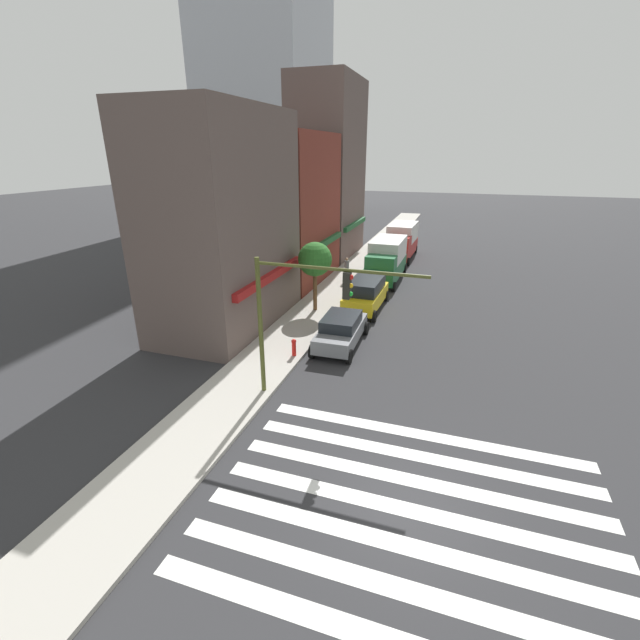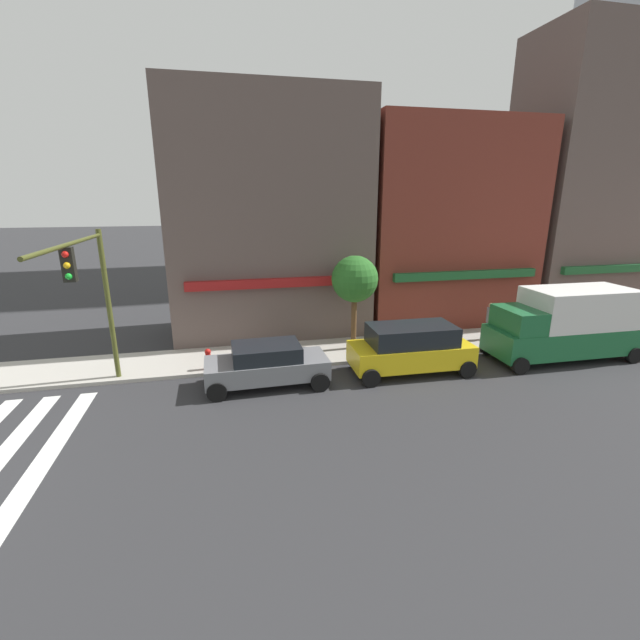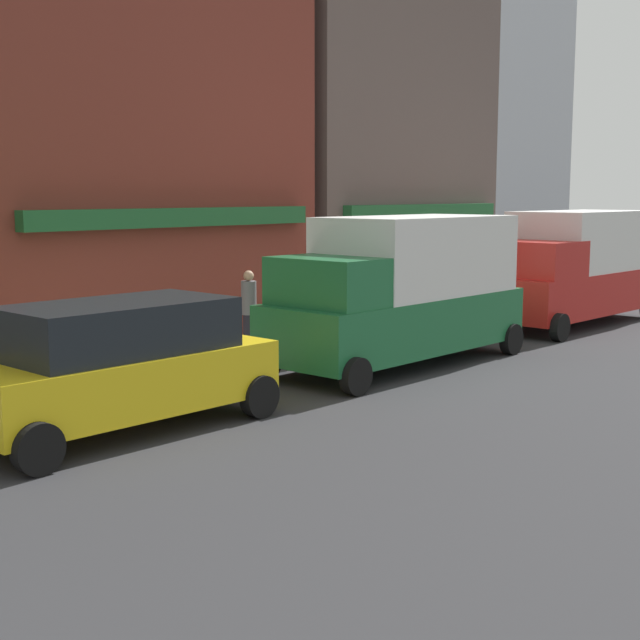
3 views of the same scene
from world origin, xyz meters
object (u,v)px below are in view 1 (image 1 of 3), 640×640
traffic_signal (299,305)px  box_truck_green (386,259)px  pedestrian_grey_coat (347,269)px  suv_yellow (366,293)px  box_truck_red (401,241)px  sedan_grey (341,330)px  street_tree (315,260)px  fire_hydrant (294,346)px

traffic_signal → box_truck_green: (18.00, -0.10, -2.39)m
traffic_signal → pedestrian_grey_coat: (16.21, 2.51, -2.91)m
suv_yellow → box_truck_red: (14.60, -0.00, 0.56)m
traffic_signal → sedan_grey: size_ratio=1.40×
box_truck_green → street_tree: 9.02m
sedan_grey → box_truck_red: box_truck_red is taller
fire_hydrant → street_tree: bearing=9.9°
sedan_grey → fire_hydrant: sedan_grey is taller
fire_hydrant → street_tree: size_ratio=0.20×
traffic_signal → suv_yellow: traffic_signal is taller
traffic_signal → street_tree: traffic_signal is taller
box_truck_red → suv_yellow: bearing=-178.3°
box_truck_green → traffic_signal: bearing=-179.6°
street_tree → box_truck_red: bearing=-9.9°
traffic_signal → street_tree: bearing=15.7°
box_truck_red → pedestrian_grey_coat: bearing=166.3°
box_truck_green → pedestrian_grey_coat: 3.20m
suv_yellow → box_truck_red: size_ratio=0.76×
suv_yellow → street_tree: (-1.48, 2.80, 2.23)m
sedan_grey → fire_hydrant: 2.73m
street_tree → suv_yellow: bearing=-62.1°
traffic_signal → pedestrian_grey_coat: bearing=8.8°
box_truck_green → sedan_grey: bearing=-179.3°
traffic_signal → fire_hydrant: (3.32, 1.60, -3.37)m
sedan_grey → suv_yellow: bearing=-1.3°
suv_yellow → sedan_grey: bearing=-178.9°
suv_yellow → fire_hydrant: suv_yellow is taller
box_truck_red → fire_hydrant: (-22.35, 1.70, -0.97)m
suv_yellow → pedestrian_grey_coat: size_ratio=2.68×
box_truck_green → fire_hydrant: (-14.68, 1.70, -0.97)m
box_truck_green → street_tree: bearing=162.3°
traffic_signal → box_truck_red: size_ratio=0.99×
fire_hydrant → box_truck_green: bearing=-6.6°
box_truck_green → box_truck_red: 7.67m
fire_hydrant → street_tree: street_tree is taller
traffic_signal → fire_hydrant: size_ratio=7.40×
box_truck_red → fire_hydrant: box_truck_red is taller
sedan_grey → fire_hydrant: bearing=140.1°
box_truck_red → box_truck_green: bearing=-178.3°
suv_yellow → box_truck_green: bearing=1.1°
sedan_grey → street_tree: bearing=32.7°
pedestrian_grey_coat → fire_hydrant: pedestrian_grey_coat is taller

